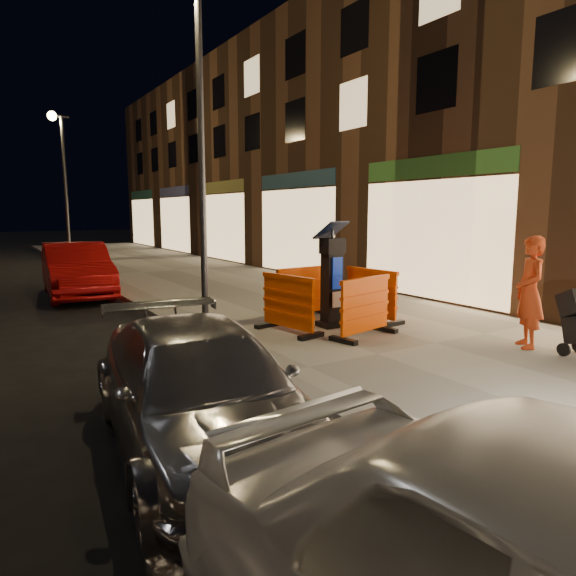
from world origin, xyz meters
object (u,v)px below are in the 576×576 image
barrier_back (304,292)px  car_silver (202,450)px  parking_kiosk (332,278)px  barrier_front (365,307)px  barrier_bldgside (371,295)px  man (530,292)px  barrier_kerbside (288,304)px  car_red (78,296)px

barrier_back → car_silver: size_ratio=0.32×
parking_kiosk → barrier_front: bearing=-98.4°
barrier_bldgside → man: size_ratio=0.75×
parking_kiosk → barrier_kerbside: (-0.95, 0.00, -0.40)m
barrier_back → barrier_bldgside: bearing=-50.4°
parking_kiosk → barrier_bldgside: 1.03m
barrier_bldgside → car_red: size_ratio=0.30×
barrier_kerbside → man: (2.68, -2.81, 0.37)m
barrier_back → barrier_kerbside: 1.34m
parking_kiosk → barrier_front: 1.03m
parking_kiosk → car_silver: bearing=-149.2°
barrier_front → car_silver: (-3.86, -2.20, -0.66)m
parking_kiosk → barrier_bldgside: size_ratio=1.40×
barrier_kerbside → barrier_bldgside: size_ratio=1.00×
parking_kiosk → man: 3.30m
barrier_front → man: size_ratio=0.75×
barrier_back → car_silver: barrier_back is taller
barrier_bldgside → man: (0.78, -2.81, 0.37)m
parking_kiosk → man: parking_kiosk is taller
barrier_front → barrier_back: same height
barrier_front → barrier_bldgside: same height
barrier_bldgside → man: man is taller
barrier_back → barrier_bldgside: same height
car_red → car_silver: bearing=-89.9°
barrier_back → man: size_ratio=0.75×
barrier_kerbside → car_silver: size_ratio=0.32×
parking_kiosk → barrier_bldgside: bearing=-8.4°
parking_kiosk → barrier_kerbside: bearing=171.6°
car_red → man: 11.12m
barrier_front → barrier_bldgside: (0.95, 0.95, 0.00)m
car_red → parking_kiosk: bearing=-61.8°
barrier_back → barrier_bldgside: 1.34m
barrier_back → barrier_bldgside: (0.95, -0.95, 0.00)m
parking_kiosk → barrier_front: parking_kiosk is taller
barrier_back → barrier_kerbside: bearing=-140.4°
parking_kiosk → car_silver: 5.09m
barrier_kerbside → car_red: 7.47m
barrier_front → barrier_kerbside: same height
parking_kiosk → barrier_back: (0.00, 0.95, -0.40)m
car_silver → man: man is taller
parking_kiosk → barrier_back: bearing=81.6°
barrier_back → car_silver: (-3.86, -4.10, -0.66)m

